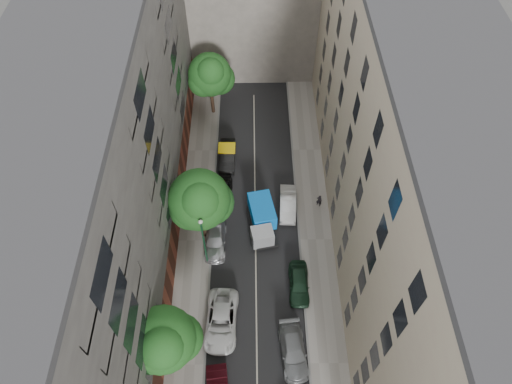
{
  "coord_description": "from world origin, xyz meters",
  "views": [
    {
      "loc": [
        -0.18,
        -21.44,
        35.86
      ],
      "look_at": [
        0.06,
        1.05,
        6.0
      ],
      "focal_mm": 32.0,
      "sensor_mm": 36.0,
      "label": 1
    }
  ],
  "objects_px": {
    "tree_mid": "(201,202)",
    "lamp_post": "(203,238)",
    "car_right_2": "(299,283)",
    "car_left_2": "(221,321)",
    "car_left_4": "(222,193)",
    "car_left_3": "(215,239)",
    "car_right_3": "(288,204)",
    "tree_near": "(164,342)",
    "pedestrian": "(319,201)",
    "tarp_truck": "(262,219)",
    "car_right_1": "(293,351)",
    "tree_far": "(211,76)",
    "car_left_5": "(227,156)"
  },
  "relations": [
    {
      "from": "lamp_post",
      "to": "pedestrian",
      "type": "bearing_deg",
      "value": 30.35
    },
    {
      "from": "car_left_3",
      "to": "lamp_post",
      "type": "height_order",
      "value": "lamp_post"
    },
    {
      "from": "car_right_1",
      "to": "tree_mid",
      "type": "height_order",
      "value": "tree_mid"
    },
    {
      "from": "car_left_3",
      "to": "car_left_2",
      "type": "bearing_deg",
      "value": -83.48
    },
    {
      "from": "tree_mid",
      "to": "lamp_post",
      "type": "relative_size",
      "value": 1.23
    },
    {
      "from": "car_left_2",
      "to": "car_left_4",
      "type": "distance_m",
      "value": 12.74
    },
    {
      "from": "car_right_2",
      "to": "car_left_3",
      "type": "bearing_deg",
      "value": 149.72
    },
    {
      "from": "tarp_truck",
      "to": "car_left_3",
      "type": "height_order",
      "value": "tarp_truck"
    },
    {
      "from": "car_left_2",
      "to": "car_right_3",
      "type": "xyz_separation_m",
      "value": [
        5.9,
        11.4,
        -0.05
      ]
    },
    {
      "from": "car_left_5",
      "to": "car_left_2",
      "type": "bearing_deg",
      "value": -89.46
    },
    {
      "from": "car_left_4",
      "to": "tree_near",
      "type": "bearing_deg",
      "value": -93.55
    },
    {
      "from": "car_right_1",
      "to": "car_right_3",
      "type": "bearing_deg",
      "value": 82.97
    },
    {
      "from": "car_right_1",
      "to": "pedestrian",
      "type": "distance_m",
      "value": 14.41
    },
    {
      "from": "tree_far",
      "to": "car_left_3",
      "type": "bearing_deg",
      "value": -86.95
    },
    {
      "from": "car_right_2",
      "to": "car_right_3",
      "type": "xyz_separation_m",
      "value": [
        -0.5,
        8.2,
        -0.01
      ]
    },
    {
      "from": "car_left_4",
      "to": "car_right_2",
      "type": "bearing_deg",
      "value": -47.61
    },
    {
      "from": "car_left_2",
      "to": "tree_mid",
      "type": "xyz_separation_m",
      "value": [
        -1.7,
        8.27,
        4.74
      ]
    },
    {
      "from": "tarp_truck",
      "to": "car_right_1",
      "type": "relative_size",
      "value": 1.15
    },
    {
      "from": "car_right_2",
      "to": "tree_far",
      "type": "bearing_deg",
      "value": 111.88
    },
    {
      "from": "car_left_5",
      "to": "car_right_2",
      "type": "distance_m",
      "value": 15.69
    },
    {
      "from": "car_left_4",
      "to": "tree_mid",
      "type": "relative_size",
      "value": 0.51
    },
    {
      "from": "car_left_4",
      "to": "lamp_post",
      "type": "bearing_deg",
      "value": -91.39
    },
    {
      "from": "car_right_2",
      "to": "lamp_post",
      "type": "xyz_separation_m",
      "value": [
        -7.84,
        2.38,
        3.5
      ]
    },
    {
      "from": "tree_far",
      "to": "lamp_post",
      "type": "relative_size",
      "value": 1.15
    },
    {
      "from": "car_left_5",
      "to": "car_right_2",
      "type": "relative_size",
      "value": 1.07
    },
    {
      "from": "tree_near",
      "to": "tree_mid",
      "type": "xyz_separation_m",
      "value": [
        1.66,
        11.58,
        -0.19
      ]
    },
    {
      "from": "tarp_truck",
      "to": "car_right_3",
      "type": "relative_size",
      "value": 1.28
    },
    {
      "from": "tarp_truck",
      "to": "car_left_5",
      "type": "relative_size",
      "value": 1.22
    },
    {
      "from": "car_right_1",
      "to": "car_left_5",
      "type": "bearing_deg",
      "value": 99.89
    },
    {
      "from": "car_right_3",
      "to": "car_left_2",
      "type": "bearing_deg",
      "value": -114.49
    },
    {
      "from": "tree_far",
      "to": "pedestrian",
      "type": "distance_m",
      "value": 17.29
    },
    {
      "from": "lamp_post",
      "to": "tree_far",
      "type": "bearing_deg",
      "value": 90.79
    },
    {
      "from": "car_left_2",
      "to": "lamp_post",
      "type": "bearing_deg",
      "value": 107.37
    },
    {
      "from": "tree_far",
      "to": "lamp_post",
      "type": "bearing_deg",
      "value": -89.21
    },
    {
      "from": "tree_near",
      "to": "tree_mid",
      "type": "relative_size",
      "value": 1.0
    },
    {
      "from": "car_right_2",
      "to": "car_right_3",
      "type": "height_order",
      "value": "car_right_2"
    },
    {
      "from": "car_left_2",
      "to": "car_right_3",
      "type": "distance_m",
      "value": 12.83
    },
    {
      "from": "car_right_1",
      "to": "pedestrian",
      "type": "xyz_separation_m",
      "value": [
        3.27,
        14.03,
        0.22
      ]
    },
    {
      "from": "car_right_1",
      "to": "lamp_post",
      "type": "xyz_separation_m",
      "value": [
        -7.04,
        7.99,
        3.53
      ]
    },
    {
      "from": "tree_near",
      "to": "tarp_truck",
      "type": "bearing_deg",
      "value": 61.83
    },
    {
      "from": "pedestrian",
      "to": "car_left_4",
      "type": "bearing_deg",
      "value": 17.28
    },
    {
      "from": "car_left_4",
      "to": "car_left_3",
      "type": "bearing_deg",
      "value": -87.57
    },
    {
      "from": "car_right_1",
      "to": "tree_far",
      "type": "distance_m",
      "value": 28.35
    },
    {
      "from": "car_left_4",
      "to": "car_left_5",
      "type": "distance_m",
      "value": 4.8
    },
    {
      "from": "car_right_2",
      "to": "tree_mid",
      "type": "bearing_deg",
      "value": 149.12
    },
    {
      "from": "car_left_5",
      "to": "tarp_truck",
      "type": "bearing_deg",
      "value": -66.95
    },
    {
      "from": "car_right_2",
      "to": "tree_far",
      "type": "xyz_separation_m",
      "value": [
        -8.1,
        21.41,
        4.48
      ]
    },
    {
      "from": "car_left_4",
      "to": "car_right_3",
      "type": "distance_m",
      "value": 6.43
    },
    {
      "from": "tarp_truck",
      "to": "pedestrian",
      "type": "bearing_deg",
      "value": 11.57
    },
    {
      "from": "tarp_truck",
      "to": "tree_far",
      "type": "relative_size",
      "value": 0.71
    }
  ]
}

